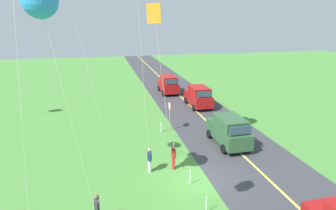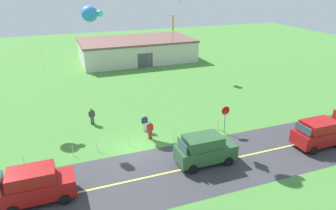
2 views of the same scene
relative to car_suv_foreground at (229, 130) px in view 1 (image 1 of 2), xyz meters
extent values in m
cube|color=#478438|center=(-4.23, 3.74, -1.20)|extent=(120.00, 120.00, 0.10)
cube|color=#38383D|center=(-4.23, -0.26, -1.15)|extent=(120.00, 7.00, 0.00)
cube|color=#E5E04C|center=(-4.23, -0.26, -1.15)|extent=(120.00, 0.16, 0.00)
cube|color=#2D5633|center=(0.08, 0.00, -0.26)|extent=(4.40, 1.90, 1.10)
cube|color=#2D5633|center=(-0.17, 0.00, 0.69)|extent=(2.73, 1.75, 0.80)
cube|color=#334756|center=(0.91, 0.00, 0.69)|extent=(0.10, 1.62, 0.64)
cube|color=#334756|center=(-1.79, 0.00, 0.69)|extent=(0.10, 1.62, 0.60)
cylinder|color=black|center=(1.51, 0.95, -0.81)|extent=(0.68, 0.22, 0.68)
cylinder|color=black|center=(1.51, -0.95, -0.81)|extent=(0.68, 0.22, 0.68)
cylinder|color=black|center=(-1.35, 0.95, -0.81)|extent=(0.68, 0.22, 0.68)
cylinder|color=black|center=(-1.35, -0.95, -0.81)|extent=(0.68, 0.22, 0.68)
cube|color=maroon|center=(16.43, 0.81, -0.26)|extent=(4.40, 1.90, 1.10)
cube|color=maroon|center=(16.18, 0.81, 0.69)|extent=(2.73, 1.75, 0.80)
cube|color=#334756|center=(17.27, 0.81, 0.69)|extent=(0.10, 1.62, 0.64)
cube|color=#334756|center=(14.56, 0.81, 0.69)|extent=(0.10, 1.62, 0.60)
cylinder|color=black|center=(17.86, 1.76, -0.81)|extent=(0.68, 0.22, 0.68)
cylinder|color=black|center=(17.86, -0.14, -0.81)|extent=(0.68, 0.22, 0.68)
cylinder|color=black|center=(15.00, 1.76, -0.81)|extent=(0.68, 0.22, 0.68)
cylinder|color=black|center=(15.00, -0.14, -0.81)|extent=(0.68, 0.22, 0.68)
cube|color=maroon|center=(9.91, -1.00, -0.26)|extent=(4.40, 1.90, 1.10)
cube|color=maroon|center=(9.66, -1.00, 0.69)|extent=(2.73, 1.75, 0.80)
cube|color=#334756|center=(10.75, -1.00, 0.69)|extent=(0.10, 1.62, 0.64)
cube|color=#334756|center=(8.04, -1.00, 0.69)|extent=(0.10, 1.62, 0.60)
cylinder|color=black|center=(11.34, -0.05, -0.81)|extent=(0.68, 0.22, 0.68)
cylinder|color=black|center=(11.34, -1.95, -0.81)|extent=(0.68, 0.22, 0.68)
cylinder|color=black|center=(8.48, -0.05, -0.81)|extent=(0.68, 0.22, 0.68)
cylinder|color=black|center=(8.48, -1.95, -0.81)|extent=(0.68, 0.22, 0.68)
cylinder|color=gray|center=(3.81, 3.64, -0.10)|extent=(0.08, 0.08, 2.10)
cylinder|color=red|center=(3.81, 3.64, 1.02)|extent=(0.76, 0.04, 0.76)
cylinder|color=white|center=(3.81, 3.67, 1.02)|extent=(0.62, 0.01, 0.62)
cylinder|color=silver|center=(-2.72, 6.49, -0.74)|extent=(0.16, 0.16, 0.82)
cylinder|color=silver|center=(-2.54, 6.49, -0.74)|extent=(0.16, 0.16, 0.82)
cube|color=navy|center=(-2.63, 6.49, -0.05)|extent=(0.36, 0.22, 0.56)
cylinder|color=navy|center=(-2.87, 6.49, -0.10)|extent=(0.10, 0.10, 0.52)
cylinder|color=navy|center=(-2.39, 6.49, -0.10)|extent=(0.10, 0.10, 0.52)
sphere|color=#D8AD84|center=(-2.63, 6.49, 0.34)|extent=(0.22, 0.22, 0.22)
cube|color=#3F3F47|center=(-6.83, 9.63, -0.05)|extent=(0.36, 0.22, 0.56)
cylinder|color=#3F3F47|center=(-7.07, 9.63, -0.10)|extent=(0.10, 0.10, 0.52)
cylinder|color=#3F3F47|center=(-6.59, 9.63, -0.10)|extent=(0.10, 0.10, 0.52)
sphere|color=brown|center=(-6.83, 9.63, 0.34)|extent=(0.22, 0.22, 0.22)
cylinder|color=red|center=(-2.71, 4.95, -0.74)|extent=(0.16, 0.16, 0.82)
cylinder|color=red|center=(-2.53, 4.95, -0.74)|extent=(0.16, 0.16, 0.82)
cube|color=red|center=(-2.62, 4.95, -0.05)|extent=(0.36, 0.22, 0.56)
cylinder|color=red|center=(-2.86, 4.95, -0.10)|extent=(0.10, 0.10, 0.52)
cylinder|color=red|center=(-2.38, 4.95, -0.10)|extent=(0.10, 0.10, 0.52)
sphere|color=#9E704C|center=(-2.62, 4.95, 0.34)|extent=(0.22, 0.22, 0.22)
cylinder|color=silver|center=(-1.99, 6.71, 5.67)|extent=(1.30, 0.46, 13.64)
cylinder|color=silver|center=(-6.41, 10.38, 3.78)|extent=(0.84, 1.53, 9.86)
sphere|color=#2D8CE5|center=(-6.00, 11.14, 8.71)|extent=(1.40, 1.40, 1.40)
sphere|color=#4CD8D8|center=(-5.10, 11.14, 8.71)|extent=(0.60, 0.60, 0.60)
cylinder|color=silver|center=(-1.46, 5.31, 3.60)|extent=(2.34, 0.73, 9.51)
cube|color=orange|center=(-0.30, 5.67, 8.35)|extent=(0.47, 0.85, 1.23)
cylinder|color=#D859BF|center=(-0.30, 5.67, 7.45)|extent=(0.04, 0.04, 1.40)
cylinder|color=silver|center=(-10.41, 11.26, 4.66)|extent=(0.18, 0.84, 11.63)
cylinder|color=silver|center=(5.95, 10.67, 7.19)|extent=(2.12, 3.06, 16.70)
cylinder|color=silver|center=(-7.17, 4.44, -0.70)|extent=(0.05, 0.05, 0.90)
cylinder|color=silver|center=(-4.57, 4.44, -0.70)|extent=(0.05, 0.05, 0.90)
cylinder|color=silver|center=(-0.71, 4.44, -0.70)|extent=(0.05, 0.05, 0.90)
cylinder|color=silver|center=(3.66, 4.44, -0.70)|extent=(0.05, 0.05, 0.90)
cylinder|color=silver|center=(3.57, 4.44, -0.70)|extent=(0.05, 0.05, 0.90)
camera|label=1|loc=(-18.40, 9.01, 8.03)|focal=30.55mm
camera|label=2|loc=(-9.47, -17.44, 11.56)|focal=33.04mm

